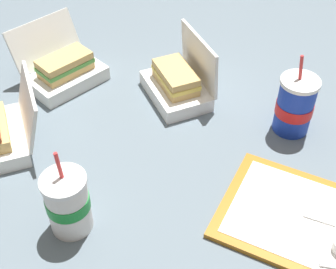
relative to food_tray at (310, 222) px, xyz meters
The scene contains 8 objects.
ground_plane 0.37m from the food_tray, 14.92° to the right, with size 3.20×3.20×0.00m, color slate.
food_tray is the anchor object (origin of this frame).
napkin_stack 0.06m from the food_tray, 125.28° to the right, with size 0.10×0.10×0.00m, color white.
clamshell_sandwich_center 0.51m from the food_tray, 37.52° to the right, with size 0.24×0.24×0.17m.
clamshell_sandwich_corner 0.77m from the food_tray, 19.45° to the right, with size 0.25×0.27×0.16m.
clamshell_hotdog_left 0.74m from the food_tray, ahead, with size 0.26×0.26×0.16m.
soda_cup_right 0.31m from the food_tray, 72.39° to the right, with size 0.10×0.10×0.21m.
soda_cup_left 0.50m from the food_tray, 20.94° to the left, with size 0.09×0.09×0.20m.
Camera 1 is at (-0.29, 0.75, 0.81)m, focal length 50.00 mm.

